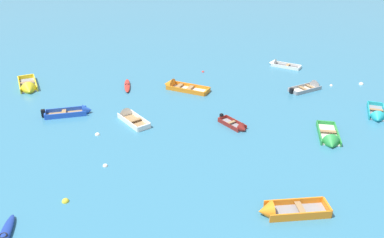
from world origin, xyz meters
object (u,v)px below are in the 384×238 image
object	(u,v)px
rowboat_yellow_back_row_center	(29,88)
mooring_buoy_between_boats_right	(203,72)
kayak_deep_blue_center	(4,238)
mooring_buoy_between_boats_left	(361,84)
rowboat_grey_outer_left	(312,87)
rowboat_turquoise_midfield_left	(377,116)
rowboat_white_far_back	(277,64)
rowboat_green_near_camera	(330,140)
mooring_buoy_midfield	(331,86)
kayak_red_midfield_right	(127,85)
rowboat_orange_near_left	(176,86)
mooring_buoy_trailing	(66,202)
rowboat_maroon_cluster_inner	(237,127)
rowboat_white_far_right	(128,116)
mooring_buoy_central	(105,166)
mooring_buoy_near_foreground	(98,135)
rowboat_orange_back_row_right	(280,211)
rowboat_blue_foreground_center	(76,112)

from	to	relation	value
rowboat_yellow_back_row_center	mooring_buoy_between_boats_right	size ratio (longest dim) A/B	16.10
kayak_deep_blue_center	mooring_buoy_between_boats_left	distance (m)	33.81
rowboat_grey_outer_left	kayak_deep_blue_center	size ratio (longest dim) A/B	1.08
mooring_buoy_between_boats_left	mooring_buoy_between_boats_right	distance (m)	15.98
kayak_deep_blue_center	rowboat_turquoise_midfield_left	distance (m)	28.33
rowboat_white_far_back	rowboat_green_near_camera	xyz separation A→B (m)	(-3.49, -16.68, 0.02)
rowboat_green_near_camera	mooring_buoy_between_boats_left	world-z (taller)	rowboat_green_near_camera
kayak_deep_blue_center	mooring_buoy_midfield	bearing A→B (deg)	28.20
kayak_red_midfield_right	rowboat_turquoise_midfield_left	world-z (taller)	rowboat_turquoise_midfield_left
rowboat_orange_near_left	mooring_buoy_trailing	distance (m)	18.14
rowboat_maroon_cluster_inner	mooring_buoy_between_boats_left	world-z (taller)	rowboat_maroon_cluster_inner
kayak_red_midfield_right	rowboat_white_far_right	xyz separation A→B (m)	(-0.58, -6.86, 0.03)
rowboat_turquoise_midfield_left	rowboat_white_far_right	xyz separation A→B (m)	(-19.86, 4.76, 0.00)
rowboat_grey_outer_left	mooring_buoy_midfield	world-z (taller)	rowboat_grey_outer_left
rowboat_green_near_camera	mooring_buoy_central	world-z (taller)	rowboat_green_near_camera
mooring_buoy_near_foreground	kayak_deep_blue_center	bearing A→B (deg)	-116.01
rowboat_yellow_back_row_center	mooring_buoy_between_boats_left	distance (m)	32.40
rowboat_yellow_back_row_center	rowboat_orange_near_left	distance (m)	14.08
mooring_buoy_near_foreground	mooring_buoy_midfield	distance (m)	23.05
rowboat_grey_outer_left	mooring_buoy_midfield	size ratio (longest dim) A/B	12.55
rowboat_grey_outer_left	rowboat_turquoise_midfield_left	xyz separation A→B (m)	(1.98, -7.05, 0.02)
rowboat_turquoise_midfield_left	mooring_buoy_trailing	size ratio (longest dim) A/B	8.66
kayak_red_midfield_right	mooring_buoy_central	size ratio (longest dim) A/B	10.24
mooring_buoy_between_boats_right	mooring_buoy_trailing	bearing A→B (deg)	-125.07
rowboat_white_far_right	rowboat_orange_near_left	bearing A→B (deg)	46.65
rowboat_turquoise_midfield_left	mooring_buoy_between_boats_right	distance (m)	17.77
rowboat_white_far_back	rowboat_yellow_back_row_center	world-z (taller)	rowboat_yellow_back_row_center
rowboat_yellow_back_row_center	rowboat_orange_near_left	bearing A→B (deg)	-11.70
rowboat_maroon_cluster_inner	rowboat_orange_near_left	size ratio (longest dim) A/B	0.64
rowboat_maroon_cluster_inner	rowboat_orange_near_left	distance (m)	9.67
rowboat_orange_back_row_right	kayak_red_midfield_right	distance (m)	21.66
rowboat_grey_outer_left	mooring_buoy_trailing	world-z (taller)	rowboat_grey_outer_left
rowboat_maroon_cluster_inner	mooring_buoy_trailing	distance (m)	14.09
kayak_red_midfield_right	mooring_buoy_central	xyz separation A→B (m)	(-2.72, -13.55, -0.16)
mooring_buoy_midfield	rowboat_orange_back_row_right	bearing A→B (deg)	-128.71
kayak_deep_blue_center	rowboat_white_far_right	xyz separation A→B (m)	(7.45, 12.33, 0.03)
rowboat_green_near_camera	mooring_buoy_near_foreground	bearing A→B (deg)	162.53
rowboat_yellow_back_row_center	rowboat_blue_foreground_center	size ratio (longest dim) A/B	1.15
rowboat_turquoise_midfield_left	mooring_buoy_between_boats_right	xyz separation A→B (m)	(-11.02, 13.94, -0.18)
rowboat_orange_near_left	mooring_buoy_between_boats_right	distance (m)	5.26
rowboat_white_far_right	mooring_buoy_midfield	bearing A→B (deg)	6.88
rowboat_yellow_back_row_center	mooring_buoy_near_foreground	distance (m)	12.19
rowboat_orange_back_row_right	mooring_buoy_between_boats_left	world-z (taller)	rowboat_orange_back_row_right
rowboat_green_near_camera	rowboat_white_far_right	world-z (taller)	rowboat_green_near_camera
rowboat_orange_near_left	rowboat_grey_outer_left	bearing A→B (deg)	-13.90
kayak_deep_blue_center	mooring_buoy_midfield	world-z (taller)	kayak_deep_blue_center
mooring_buoy_near_foreground	mooring_buoy_between_boats_left	bearing A→B (deg)	9.53
rowboat_green_near_camera	mooring_buoy_central	xyz separation A→B (m)	(-16.11, 0.74, -0.17)
rowboat_maroon_cluster_inner	kayak_deep_blue_center	size ratio (longest dim) A/B	0.80
rowboat_orange_near_left	mooring_buoy_near_foreground	distance (m)	10.86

